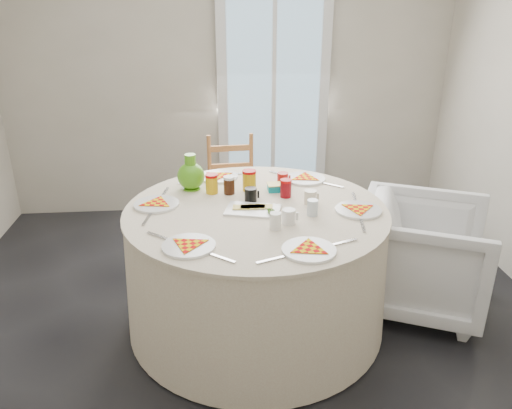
{
  "coord_description": "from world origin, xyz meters",
  "views": [
    {
      "loc": [
        -0.15,
        -2.53,
        1.92
      ],
      "look_at": [
        0.08,
        0.13,
        0.8
      ],
      "focal_mm": 35.0,
      "sensor_mm": 36.0,
      "label": 1
    }
  ],
  "objects": [
    {
      "name": "floor",
      "position": [
        0.0,
        0.0,
        0.0
      ],
      "size": [
        4.0,
        4.0,
        0.0
      ],
      "primitive_type": "plane",
      "color": "black",
      "rests_on": "ground"
    },
    {
      "name": "wall_back",
      "position": [
        0.0,
        2.0,
        1.3
      ],
      "size": [
        4.0,
        0.02,
        2.6
      ],
      "primitive_type": "cube",
      "color": "#BCB5A3",
      "rests_on": "floor"
    },
    {
      "name": "glass_door",
      "position": [
        0.4,
        1.95,
        1.05
      ],
      "size": [
        1.0,
        0.08,
        2.1
      ],
      "primitive_type": "cube",
      "color": "silver",
      "rests_on": "floor"
    },
    {
      "name": "table",
      "position": [
        0.08,
        0.13,
        0.38
      ],
      "size": [
        1.58,
        1.58,
        0.8
      ],
      "primitive_type": "cylinder",
      "color": "beige",
      "rests_on": "floor"
    },
    {
      "name": "wooden_chair",
      "position": [
        -0.0,
        1.22,
        0.47
      ],
      "size": [
        0.43,
        0.41,
        0.9
      ],
      "primitive_type": null,
      "rotation": [
        0.0,
        0.0,
        0.07
      ],
      "color": "#C87544",
      "rests_on": "floor"
    },
    {
      "name": "armchair",
      "position": [
        1.17,
        0.21,
        0.39
      ],
      "size": [
        0.98,
        1.01,
        0.8
      ],
      "primitive_type": "imported",
      "rotation": [
        0.0,
        0.0,
        1.15
      ],
      "color": "white",
      "rests_on": "floor"
    },
    {
      "name": "place_settings",
      "position": [
        0.08,
        0.13,
        0.77
      ],
      "size": [
        1.87,
        1.87,
        0.03
      ],
      "primitive_type": null,
      "rotation": [
        0.0,
        0.0,
        0.36
      ],
      "color": "white",
      "rests_on": "table"
    },
    {
      "name": "jar_cluster",
      "position": [
        0.04,
        0.35,
        0.82
      ],
      "size": [
        0.57,
        0.41,
        0.15
      ],
      "primitive_type": null,
      "rotation": [
        0.0,
        0.0,
        0.33
      ],
      "color": "brown",
      "rests_on": "table"
    },
    {
      "name": "butter_tub",
      "position": [
        0.24,
        0.4,
        0.79
      ],
      "size": [
        0.13,
        0.09,
        0.05
      ],
      "primitive_type": "cube",
      "rotation": [
        0.0,
        0.0,
        0.03
      ],
      "color": "#088894",
      "rests_on": "table"
    },
    {
      "name": "green_pitcher",
      "position": [
        -0.3,
        0.48,
        0.87
      ],
      "size": [
        0.21,
        0.21,
        0.23
      ],
      "primitive_type": null,
      "rotation": [
        0.0,
        0.0,
        -0.24
      ],
      "color": "#499B17",
      "rests_on": "table"
    },
    {
      "name": "cheese_platter",
      "position": [
        0.06,
        0.09,
        0.77
      ],
      "size": [
        0.35,
        0.27,
        0.04
      ],
      "primitive_type": null,
      "rotation": [
        0.0,
        0.0,
        -0.26
      ],
      "color": "white",
      "rests_on": "table"
    },
    {
      "name": "mugs_glasses",
      "position": [
        0.24,
        0.13,
        0.81
      ],
      "size": [
        0.56,
        0.56,
        0.1
      ],
      "primitive_type": null,
      "rotation": [
        0.0,
        0.0,
        0.01
      ],
      "color": "#959595",
      "rests_on": "table"
    }
  ]
}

